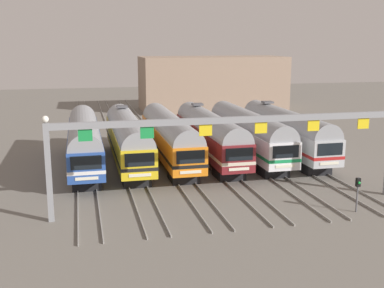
# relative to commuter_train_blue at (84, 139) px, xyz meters

# --- Properties ---
(ground_plane) EXTENTS (160.00, 160.00, 0.00)m
(ground_plane) POSITION_rel_commuter_train_blue_xyz_m (9.97, 0.01, -2.69)
(ground_plane) COLOR slate
(track_bed) EXTENTS (21.45, 70.00, 0.15)m
(track_bed) POSITION_rel_commuter_train_blue_xyz_m (9.97, 17.01, -2.61)
(track_bed) COLOR gray
(track_bed) RESTS_ON ground
(commuter_train_blue) EXTENTS (2.88, 18.06, 4.77)m
(commuter_train_blue) POSITION_rel_commuter_train_blue_xyz_m (0.00, 0.00, 0.00)
(commuter_train_blue) COLOR #284C9E
(commuter_train_blue) RESTS_ON ground
(commuter_train_yellow) EXTENTS (2.88, 18.06, 5.05)m
(commuter_train_yellow) POSITION_rel_commuter_train_blue_xyz_m (3.99, 0.00, 0.00)
(commuter_train_yellow) COLOR gold
(commuter_train_yellow) RESTS_ON ground
(commuter_train_orange) EXTENTS (2.88, 18.06, 4.77)m
(commuter_train_orange) POSITION_rel_commuter_train_blue_xyz_m (7.98, 0.00, 0.00)
(commuter_train_orange) COLOR orange
(commuter_train_orange) RESTS_ON ground
(commuter_train_maroon) EXTENTS (2.88, 18.06, 5.05)m
(commuter_train_maroon) POSITION_rel_commuter_train_blue_xyz_m (11.97, 0.00, 0.00)
(commuter_train_maroon) COLOR maroon
(commuter_train_maroon) RESTS_ON ground
(commuter_train_white) EXTENTS (2.88, 18.06, 4.77)m
(commuter_train_white) POSITION_rel_commuter_train_blue_xyz_m (15.96, 0.00, 0.00)
(commuter_train_white) COLOR white
(commuter_train_white) RESTS_ON ground
(commuter_train_stainless) EXTENTS (2.88, 18.06, 5.05)m
(commuter_train_stainless) POSITION_rel_commuter_train_blue_xyz_m (19.95, 0.00, 0.00)
(commuter_train_stainless) COLOR #B2B5BA
(commuter_train_stainless) RESTS_ON ground
(catenary_gantry) EXTENTS (25.19, 0.44, 6.97)m
(catenary_gantry) POSITION_rel_commuter_train_blue_xyz_m (9.97, -13.49, 2.65)
(catenary_gantry) COLOR gray
(catenary_gantry) RESTS_ON ground
(yard_signal_mast) EXTENTS (0.28, 0.35, 2.48)m
(yard_signal_mast) POSITION_rel_commuter_train_blue_xyz_m (17.95, -16.49, -0.95)
(yard_signal_mast) COLOR #59595E
(yard_signal_mast) RESTS_ON ground
(maintenance_building) EXTENTS (24.36, 10.00, 8.99)m
(maintenance_building) POSITION_rel_commuter_train_blue_xyz_m (22.13, 35.46, 1.81)
(maintenance_building) COLOR gray
(maintenance_building) RESTS_ON ground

